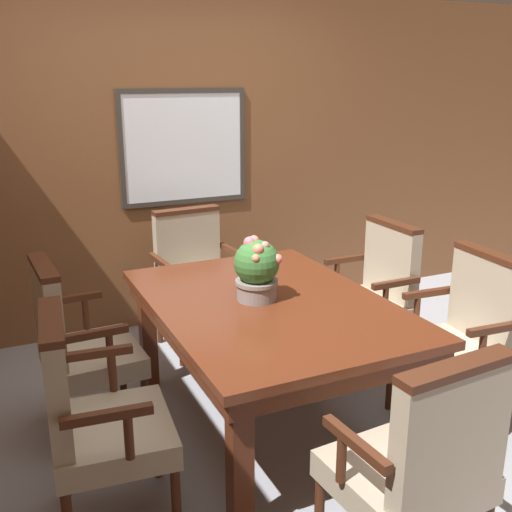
# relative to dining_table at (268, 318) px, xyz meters

# --- Properties ---
(ground_plane) EXTENTS (14.00, 14.00, 0.00)m
(ground_plane) POSITION_rel_dining_table_xyz_m (0.01, -0.10, -0.63)
(ground_plane) COLOR #93969E
(wall_back) EXTENTS (7.20, 0.08, 2.45)m
(wall_back) POSITION_rel_dining_table_xyz_m (0.01, 1.68, 0.59)
(wall_back) COLOR brown
(wall_back) RESTS_ON ground_plane
(dining_table) EXTENTS (1.14, 1.61, 0.73)m
(dining_table) POSITION_rel_dining_table_xyz_m (0.00, 0.00, 0.00)
(dining_table) COLOR #562614
(dining_table) RESTS_ON ground_plane
(chair_right_near) EXTENTS (0.51, 0.59, 0.96)m
(chair_right_near) POSITION_rel_dining_table_xyz_m (0.97, -0.39, -0.11)
(chair_right_near) COLOR #472314
(chair_right_near) RESTS_ON ground_plane
(chair_left_far) EXTENTS (0.50, 0.58, 0.96)m
(chair_left_far) POSITION_rel_dining_table_xyz_m (-0.92, 0.37, -0.11)
(chair_left_far) COLOR #472314
(chair_left_far) RESTS_ON ground_plane
(chair_head_far) EXTENTS (0.59, 0.52, 0.96)m
(chair_head_far) POSITION_rel_dining_table_xyz_m (0.00, 1.17, -0.11)
(chair_head_far) COLOR #472314
(chair_head_far) RESTS_ON ground_plane
(chair_left_near) EXTENTS (0.52, 0.60, 0.96)m
(chair_left_near) POSITION_rel_dining_table_xyz_m (-0.97, -0.37, -0.11)
(chair_left_near) COLOR #472314
(chair_left_near) RESTS_ON ground_plane
(chair_head_near) EXTENTS (0.59, 0.51, 0.96)m
(chair_head_near) POSITION_rel_dining_table_xyz_m (0.03, -1.18, -0.11)
(chair_head_near) COLOR #472314
(chair_head_near) RESTS_ON ground_plane
(chair_right_far) EXTENTS (0.48, 0.57, 0.96)m
(chair_right_far) POSITION_rel_dining_table_xyz_m (0.93, 0.36, -0.11)
(chair_right_far) COLOR #472314
(chair_right_far) RESTS_ON ground_plane
(potted_plant) EXTENTS (0.23, 0.23, 0.34)m
(potted_plant) POSITION_rel_dining_table_xyz_m (-0.04, 0.04, 0.26)
(potted_plant) COLOR gray
(potted_plant) RESTS_ON dining_table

